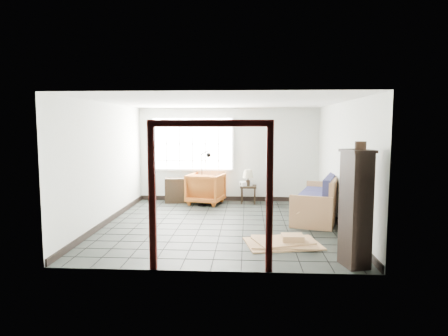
# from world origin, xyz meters

# --- Properties ---
(ground) EXTENTS (5.50, 5.50, 0.00)m
(ground) POSITION_xyz_m (0.00, 0.00, 0.00)
(ground) COLOR black
(ground) RESTS_ON ground
(room_shell) EXTENTS (5.02, 5.52, 2.61)m
(room_shell) POSITION_xyz_m (0.00, 0.03, 1.68)
(room_shell) COLOR silver
(room_shell) RESTS_ON ground
(window_panel) EXTENTS (2.32, 0.08, 1.52)m
(window_panel) POSITION_xyz_m (-1.00, 2.70, 1.60)
(window_panel) COLOR silver
(window_panel) RESTS_ON ground
(doorway_trim) EXTENTS (1.80, 0.08, 2.20)m
(doorway_trim) POSITION_xyz_m (0.00, -2.70, 1.38)
(doorway_trim) COLOR #3A0F0D
(doorway_trim) RESTS_ON ground
(futon_sofa) EXTENTS (1.50, 2.44, 1.01)m
(futon_sofa) POSITION_xyz_m (2.22, 0.74, 0.37)
(futon_sofa) COLOR brown
(futon_sofa) RESTS_ON ground
(armchair) EXTENTS (1.06, 1.02, 0.91)m
(armchair) POSITION_xyz_m (-0.59, 2.25, 0.46)
(armchair) COLOR #964515
(armchair) RESTS_ON ground
(side_table) EXTENTS (0.45, 0.45, 0.48)m
(side_table) POSITION_xyz_m (0.56, 2.40, 0.40)
(side_table) COLOR black
(side_table) RESTS_ON ground
(table_lamp) EXTENTS (0.33, 0.33, 0.44)m
(table_lamp) POSITION_xyz_m (0.55, 2.34, 0.79)
(table_lamp) COLOR black
(table_lamp) RESTS_ON side_table
(projector) EXTENTS (0.36, 0.32, 0.10)m
(projector) POSITION_xyz_m (0.49, 2.41, 0.53)
(projector) COLOR silver
(projector) RESTS_ON side_table
(floor_lamp) EXTENTS (0.39, 0.33, 1.48)m
(floor_lamp) POSITION_xyz_m (-0.57, 1.93, 0.79)
(floor_lamp) COLOR black
(floor_lamp) RESTS_ON ground
(console_shelf) EXTENTS (0.90, 0.43, 0.67)m
(console_shelf) POSITION_xyz_m (-1.29, 2.40, 0.34)
(console_shelf) COLOR black
(console_shelf) RESTS_ON ground
(tall_shelf) EXTENTS (0.48, 0.56, 1.77)m
(tall_shelf) POSITION_xyz_m (2.15, -2.40, 0.90)
(tall_shelf) COLOR black
(tall_shelf) RESTS_ON ground
(pot) EXTENTS (0.21, 0.21, 0.12)m
(pot) POSITION_xyz_m (2.17, -2.48, 1.83)
(pot) COLOR black
(pot) RESTS_ON tall_shelf
(open_box) EXTENTS (0.84, 0.55, 0.44)m
(open_box) POSITION_xyz_m (1.88, -0.02, 0.16)
(open_box) COLOR #A67D50
(open_box) RESTS_ON ground
(cardboard_pile) EXTENTS (1.44, 1.14, 0.19)m
(cardboard_pile) POSITION_xyz_m (1.19, -1.37, 0.05)
(cardboard_pile) COLOR #A67D50
(cardboard_pile) RESTS_ON ground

